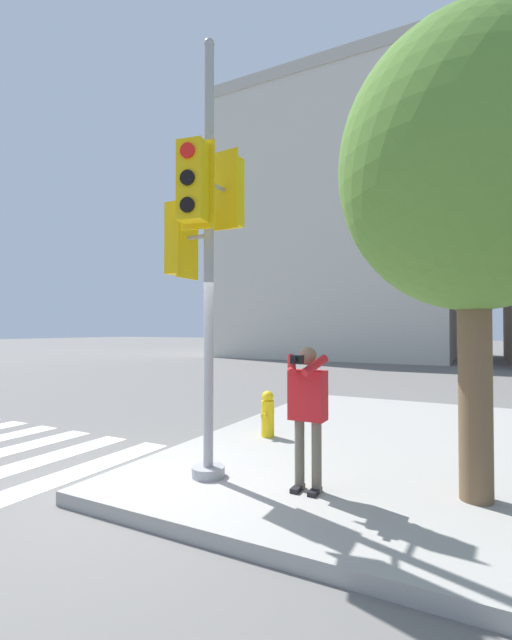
{
  "coord_description": "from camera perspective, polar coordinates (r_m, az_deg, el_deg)",
  "views": [
    {
      "loc": [
        3.64,
        -3.65,
        1.93
      ],
      "look_at": [
        1.25,
        0.89,
        2.04
      ],
      "focal_mm": 24.0,
      "sensor_mm": 36.0,
      "label": 1
    }
  ],
  "objects": [
    {
      "name": "ground_plane",
      "position": [
        5.5,
        -17.27,
        -21.71
      ],
      "size": [
        160.0,
        160.0,
        0.0
      ],
      "primitive_type": "plane",
      "color": "slate"
    },
    {
      "name": "sidewalk_corner",
      "position": [
        7.39,
        26.81,
        -15.64
      ],
      "size": [
        8.0,
        8.0,
        0.15
      ],
      "color": "#9E9B96",
      "rests_on": "ground_plane"
    },
    {
      "name": "traffic_signal_pole",
      "position": [
        5.41,
        -7.0,
        11.79
      ],
      "size": [
        0.87,
        1.21,
        5.36
      ],
      "color": "#939399",
      "rests_on": "sidewalk_corner"
    },
    {
      "name": "person_photographer",
      "position": [
        4.84,
        6.86,
        -11.16
      ],
      "size": [
        0.5,
        0.53,
        1.58
      ],
      "color": "black",
      "rests_on": "sidewalk_corner"
    },
    {
      "name": "street_tree",
      "position": [
        5.31,
        26.93,
        17.65
      ],
      "size": [
        2.8,
        2.8,
        5.05
      ],
      "color": "brown",
      "rests_on": "sidewalk_corner"
    },
    {
      "name": "fire_hydrant",
      "position": [
        7.25,
        1.56,
        -12.42
      ],
      "size": [
        0.22,
        0.28,
        0.76
      ],
      "color": "yellow",
      "rests_on": "sidewalk_corner"
    },
    {
      "name": "building_left",
      "position": [
        33.0,
        11.37,
        11.92
      ],
      "size": [
        15.36,
        12.57,
        18.86
      ],
      "color": "beige",
      "rests_on": "ground_plane"
    }
  ]
}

